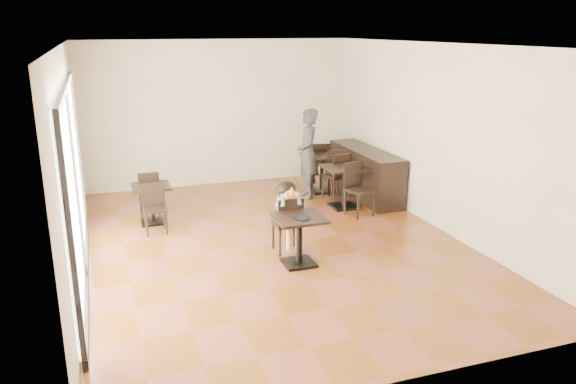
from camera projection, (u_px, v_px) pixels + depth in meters
name	position (u px, v px, depth m)	size (l,w,h in m)	color
floor	(274.00, 244.00, 9.29)	(6.00, 8.00, 0.01)	brown
ceiling	(272.00, 44.00, 8.39)	(6.00, 8.00, 0.01)	white
wall_back	(219.00, 114.00, 12.47)	(6.00, 0.01, 3.20)	silver
wall_front	(402.00, 234.00, 5.21)	(6.00, 0.01, 3.20)	silver
wall_left	(70.00, 164.00, 7.90)	(0.01, 8.00, 3.20)	silver
wall_right	(437.00, 137.00, 9.77)	(0.01, 8.00, 3.20)	silver
storefront_window	(73.00, 186.00, 7.52)	(0.04, 4.50, 2.60)	white
child_table	(299.00, 241.00, 8.39)	(0.72, 0.72, 0.76)	black
child_chair	(287.00, 224.00, 8.86)	(0.41, 0.41, 0.92)	black
child	(287.00, 217.00, 8.83)	(0.41, 0.58, 1.15)	slate
plate	(301.00, 218.00, 8.18)	(0.26, 0.26, 0.02)	black
pizza_slice	(291.00, 194.00, 8.54)	(0.27, 0.21, 0.06)	tan
adult_patron	(308.00, 154.00, 11.58)	(0.68, 0.45, 1.87)	#343338
cafe_table_mid	(344.00, 187.00, 11.06)	(0.78, 0.78, 0.83)	black
cafe_table_left	(152.00, 204.00, 10.19)	(0.67, 0.67, 0.71)	black
cafe_table_back	(322.00, 173.00, 12.14)	(0.77, 0.77, 0.81)	black
chair_mid_a	(336.00, 176.00, 11.55)	(0.45, 0.45, 1.00)	black
chair_mid_b	(360.00, 190.00, 10.55)	(0.45, 0.45, 1.00)	black
chair_left_a	(149.00, 192.00, 10.67)	(0.38, 0.38, 0.85)	black
chair_left_b	(155.00, 209.00, 9.67)	(0.38, 0.38, 0.85)	black
chair_back_a	(319.00, 163.00, 12.66)	(0.44, 0.44, 0.98)	black
chair_back_b	(339.00, 175.00, 11.67)	(0.44, 0.44, 0.98)	black
service_counter	(365.00, 173.00, 11.79)	(0.60, 2.40, 1.00)	black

